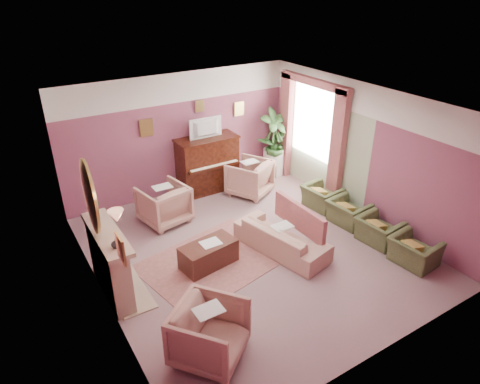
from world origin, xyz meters
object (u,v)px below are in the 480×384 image
olive_chair_a (415,248)px  olive_chair_c (349,209)px  sofa (282,233)px  floral_armchair_right (250,176)px  television (207,127)px  piano (208,165)px  floral_armchair_front (210,331)px  side_table (273,162)px  olive_chair_b (379,227)px  coffee_table (209,254)px  olive_chair_d (322,194)px  floral_armchair_left (164,202)px

olive_chair_a → olive_chair_c: same height
sofa → floral_armchair_right: size_ratio=2.02×
television → olive_chair_c: bearing=-58.9°
piano → olive_chair_c: 3.42m
floral_armchair_right → olive_chair_a: 4.00m
floral_armchair_front → sofa: bearing=33.0°
olive_chair_c → side_table: size_ratio=1.12×
olive_chair_b → olive_chair_c: 0.82m
television → coffee_table: bearing=-118.4°
olive_chair_b → olive_chair_d: (0.00, 1.64, 0.00)m
television → olive_chair_b: size_ratio=1.02×
olive_chair_a → side_table: side_table is taller
olive_chair_c → olive_chair_d: 0.82m
sofa → side_table: sofa is taller
floral_armchair_left → olive_chair_d: 3.46m
sofa → olive_chair_b: (1.77, -0.76, -0.04)m
floral_armchair_left → floral_armchair_front: same height
floral_armchair_front → olive_chair_a: bearing=-1.0°
piano → floral_armchair_right: (0.73, -0.70, -0.19)m
floral_armchair_front → olive_chair_c: floral_armchair_front is taller
floral_armchair_right → olive_chair_a: bearing=-75.5°
sofa → olive_chair_c: bearing=1.8°
floral_armchair_front → olive_chair_a: floral_armchair_front is taller
coffee_table → side_table: 4.15m
floral_armchair_left → olive_chair_c: 3.84m
floral_armchair_right → floral_armchair_left: bearing=-176.3°
television → coffee_table: 3.28m
olive_chair_c → olive_chair_d: (0.00, 0.82, 0.00)m
olive_chair_a → side_table: size_ratio=1.12×
sofa → olive_chair_a: (1.77, -1.58, -0.04)m
piano → floral_armchair_right: bearing=-43.8°
floral_armchair_left → floral_armchair_front: (-0.88, -3.65, 0.00)m
sofa → side_table: (1.88, 2.88, -0.03)m
piano → television: size_ratio=1.75×
floral_armchair_left → floral_armchair_right: size_ratio=1.00×
coffee_table → olive_chair_c: size_ratio=1.27×
floral_armchair_front → side_table: 6.09m
television → sofa: bearing=-90.6°
sofa → coffee_table: bearing=167.1°
sofa → olive_chair_d: size_ratio=2.37×
sofa → olive_chair_c: (1.77, 0.06, -0.04)m
olive_chair_a → olive_chair_c: size_ratio=1.00×
coffee_table → floral_armchair_left: floral_armchair_left is taller
piano → side_table: (1.85, -0.10, -0.30)m
floral_armchair_right → olive_chair_d: size_ratio=1.17×
side_table → floral_armchair_left: bearing=-167.4°
olive_chair_a → floral_armchair_right: bearing=104.5°
olive_chair_c → coffee_table: bearing=175.3°
floral_armchair_right → olive_chair_b: bearing=-71.8°
coffee_table → olive_chair_c: (3.15, -0.26, 0.12)m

